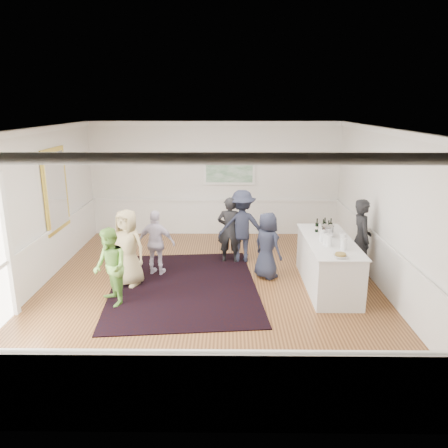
{
  "coord_description": "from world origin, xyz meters",
  "views": [
    {
      "loc": [
        0.38,
        -8.19,
        3.64
      ],
      "look_at": [
        0.29,
        0.2,
        1.33
      ],
      "focal_mm": 35.0,
      "sensor_mm": 36.0,
      "label": 1
    }
  ],
  "objects_px": {
    "guest_dark_b": "(229,230)",
    "nut_bowl": "(340,255)",
    "guest_dark_a": "(242,226)",
    "guest_tan": "(128,248)",
    "guest_navy": "(267,245)",
    "guest_green": "(110,267)",
    "ice_bucket": "(327,232)",
    "guest_lilac": "(156,243)",
    "serving_table": "(328,263)",
    "bartender": "(361,239)"
  },
  "relations": [
    {
      "from": "guest_dark_b",
      "to": "nut_bowl",
      "type": "xyz_separation_m",
      "value": [
        1.97,
        -2.48,
        0.26
      ]
    },
    {
      "from": "guest_dark_b",
      "to": "guest_dark_a",
      "type": "bearing_deg",
      "value": -162.86
    },
    {
      "from": "guest_tan",
      "to": "guest_navy",
      "type": "xyz_separation_m",
      "value": [
        2.89,
        0.43,
        -0.08
      ]
    },
    {
      "from": "guest_green",
      "to": "ice_bucket",
      "type": "relative_size",
      "value": 5.67
    },
    {
      "from": "guest_green",
      "to": "guest_lilac",
      "type": "distance_m",
      "value": 1.64
    },
    {
      "from": "serving_table",
      "to": "bartender",
      "type": "xyz_separation_m",
      "value": [
        0.79,
        0.48,
        0.36
      ]
    },
    {
      "from": "bartender",
      "to": "guest_dark_b",
      "type": "relative_size",
      "value": 1.11
    },
    {
      "from": "bartender",
      "to": "guest_tan",
      "type": "height_order",
      "value": "bartender"
    },
    {
      "from": "serving_table",
      "to": "nut_bowl",
      "type": "xyz_separation_m",
      "value": [
        -0.04,
        -1.04,
        0.54
      ]
    },
    {
      "from": "serving_table",
      "to": "bartender",
      "type": "height_order",
      "value": "bartender"
    },
    {
      "from": "guest_green",
      "to": "guest_navy",
      "type": "bearing_deg",
      "value": 81.52
    },
    {
      "from": "guest_lilac",
      "to": "guest_tan",
      "type": "bearing_deg",
      "value": 62.21
    },
    {
      "from": "serving_table",
      "to": "guest_lilac",
      "type": "relative_size",
      "value": 1.72
    },
    {
      "from": "ice_bucket",
      "to": "nut_bowl",
      "type": "bearing_deg",
      "value": -91.52
    },
    {
      "from": "bartender",
      "to": "ice_bucket",
      "type": "distance_m",
      "value": 0.87
    },
    {
      "from": "guest_dark_a",
      "to": "nut_bowl",
      "type": "relative_size",
      "value": 6.73
    },
    {
      "from": "guest_dark_a",
      "to": "serving_table",
      "type": "bearing_deg",
      "value": 136.7
    },
    {
      "from": "guest_navy",
      "to": "ice_bucket",
      "type": "xyz_separation_m",
      "value": [
        1.2,
        -0.28,
        0.39
      ]
    },
    {
      "from": "serving_table",
      "to": "guest_navy",
      "type": "relative_size",
      "value": 1.71
    },
    {
      "from": "guest_tan",
      "to": "nut_bowl",
      "type": "distance_m",
      "value": 4.21
    },
    {
      "from": "bartender",
      "to": "guest_navy",
      "type": "height_order",
      "value": "bartender"
    },
    {
      "from": "bartender",
      "to": "guest_navy",
      "type": "distance_m",
      "value": 2.0
    },
    {
      "from": "guest_green",
      "to": "ice_bucket",
      "type": "distance_m",
      "value": 4.36
    },
    {
      "from": "guest_navy",
      "to": "nut_bowl",
      "type": "distance_m",
      "value": 1.94
    },
    {
      "from": "guest_green",
      "to": "guest_lilac",
      "type": "bearing_deg",
      "value": 125.22
    },
    {
      "from": "guest_green",
      "to": "guest_navy",
      "type": "height_order",
      "value": "guest_green"
    },
    {
      "from": "guest_navy",
      "to": "serving_table",
      "type": "bearing_deg",
      "value": -152.82
    },
    {
      "from": "guest_tan",
      "to": "guest_dark_a",
      "type": "relative_size",
      "value": 0.93
    },
    {
      "from": "guest_navy",
      "to": "ice_bucket",
      "type": "height_order",
      "value": "guest_navy"
    },
    {
      "from": "guest_lilac",
      "to": "guest_dark_a",
      "type": "bearing_deg",
      "value": -142.83
    },
    {
      "from": "guest_green",
      "to": "ice_bucket",
      "type": "xyz_separation_m",
      "value": [
        4.21,
        1.08,
        0.38
      ]
    },
    {
      "from": "serving_table",
      "to": "guest_green",
      "type": "relative_size",
      "value": 1.68
    },
    {
      "from": "guest_tan",
      "to": "guest_lilac",
      "type": "distance_m",
      "value": 0.77
    },
    {
      "from": "guest_tan",
      "to": "guest_green",
      "type": "distance_m",
      "value": 0.94
    },
    {
      "from": "serving_table",
      "to": "ice_bucket",
      "type": "xyz_separation_m",
      "value": [
        -0.0,
        0.21,
        0.61
      ]
    },
    {
      "from": "guest_navy",
      "to": "bartender",
      "type": "bearing_deg",
      "value": -130.88
    },
    {
      "from": "guest_lilac",
      "to": "ice_bucket",
      "type": "height_order",
      "value": "guest_lilac"
    },
    {
      "from": "guest_dark_b",
      "to": "serving_table",
      "type": "bearing_deg",
      "value": 149.07
    },
    {
      "from": "bartender",
      "to": "guest_tan",
      "type": "xyz_separation_m",
      "value": [
        -4.88,
        -0.43,
        -0.07
      ]
    },
    {
      "from": "ice_bucket",
      "to": "bartender",
      "type": "bearing_deg",
      "value": 19.14
    },
    {
      "from": "guest_green",
      "to": "guest_dark_b",
      "type": "relative_size",
      "value": 0.94
    },
    {
      "from": "serving_table",
      "to": "guest_dark_b",
      "type": "bearing_deg",
      "value": 144.17
    },
    {
      "from": "guest_dark_b",
      "to": "ice_bucket",
      "type": "relative_size",
      "value": 6.04
    },
    {
      "from": "guest_dark_a",
      "to": "ice_bucket",
      "type": "relative_size",
      "value": 6.63
    },
    {
      "from": "guest_green",
      "to": "guest_navy",
      "type": "relative_size",
      "value": 1.02
    },
    {
      "from": "guest_green",
      "to": "guest_dark_a",
      "type": "relative_size",
      "value": 0.86
    },
    {
      "from": "guest_navy",
      "to": "guest_green",
      "type": "bearing_deg",
      "value": 73.69
    },
    {
      "from": "guest_dark_a",
      "to": "nut_bowl",
      "type": "xyz_separation_m",
      "value": [
        1.68,
        -2.55,
        0.18
      ]
    },
    {
      "from": "guest_navy",
      "to": "nut_bowl",
      "type": "xyz_separation_m",
      "value": [
        1.16,
        -1.52,
        0.32
      ]
    },
    {
      "from": "guest_dark_a",
      "to": "nut_bowl",
      "type": "bearing_deg",
      "value": 121.48
    }
  ]
}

